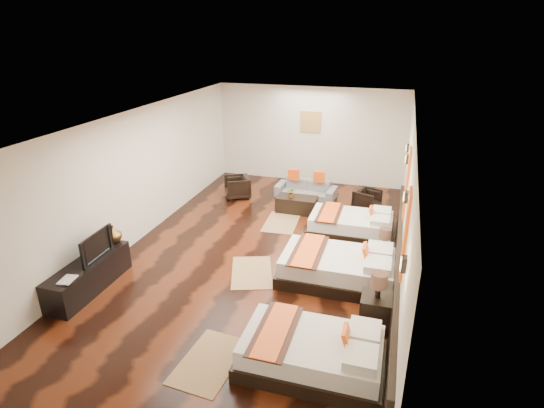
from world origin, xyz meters
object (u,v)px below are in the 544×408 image
(bed_near, at_px, (313,352))
(sofa, at_px, (306,189))
(nightstand_a, at_px, (376,308))
(tv, at_px, (93,245))
(armchair_left, at_px, (237,187))
(bed_mid, at_px, (339,267))
(nightstand_b, at_px, (383,254))
(tv_console, at_px, (89,275))
(book, at_px, (61,279))
(table_plant, at_px, (291,193))
(figurine, at_px, (113,234))
(bed_far, at_px, (352,224))
(armchair_right, at_px, (367,200))
(coffee_table, at_px, (297,204))

(bed_near, relative_size, sofa, 1.20)
(sofa, bearing_deg, nightstand_a, -62.40)
(tv, height_order, armchair_left, tv)
(bed_mid, height_order, nightstand_b, nightstand_b)
(tv_console, relative_size, sofa, 1.11)
(tv, relative_size, armchair_left, 1.32)
(bed_mid, bearing_deg, bed_near, -90.04)
(nightstand_a, bearing_deg, nightstand_b, 90.00)
(book, bearing_deg, table_plant, 62.67)
(tv, height_order, figurine, tv)
(bed_far, height_order, tv, tv)
(book, bearing_deg, figurine, 90.00)
(sofa, relative_size, armchair_right, 2.74)
(nightstand_b, bearing_deg, nightstand_a, -90.00)
(armchair_right, bearing_deg, nightstand_b, -148.08)
(bed_mid, height_order, figurine, figurine)
(bed_far, xyz_separation_m, coffee_table, (-1.48, 0.89, -0.04))
(bed_far, height_order, nightstand_b, nightstand_b)
(nightstand_a, height_order, table_plant, nightstand_a)
(tv_console, xyz_separation_m, book, (0.00, -0.62, 0.29))
(bed_mid, bearing_deg, armchair_right, 86.81)
(armchair_left, height_order, table_plant, table_plant)
(bed_mid, relative_size, tv, 2.42)
(book, bearing_deg, armchair_left, 80.61)
(nightstand_b, distance_m, sofa, 3.92)
(bed_mid, distance_m, armchair_left, 4.73)
(bed_near, distance_m, nightstand_b, 3.13)
(bed_far, distance_m, armchair_right, 1.54)
(nightstand_b, bearing_deg, bed_far, 120.40)
(table_plant, bearing_deg, armchair_left, 160.74)
(bed_mid, bearing_deg, coffee_table, 117.14)
(nightstand_b, xyz_separation_m, sofa, (-2.23, 3.22, -0.05))
(sofa, bearing_deg, nightstand_b, -51.33)
(table_plant, bearing_deg, sofa, 83.43)
(sofa, xyz_separation_m, armchair_left, (-1.79, -0.53, 0.06))
(bed_near, bearing_deg, tv_console, 169.63)
(figurine, distance_m, armchair_right, 6.15)
(armchair_right, bearing_deg, figurine, 155.11)
(nightstand_a, distance_m, tv_console, 4.96)
(book, xyz_separation_m, figurine, (0.00, 1.41, 0.15))
(bed_far, xyz_separation_m, armchair_right, (0.20, 1.53, 0.03))
(bed_far, distance_m, nightstand_a, 3.25)
(armchair_left, distance_m, coffee_table, 1.87)
(bed_near, bearing_deg, armchair_right, 88.06)
(book, relative_size, figurine, 0.88)
(nightstand_b, distance_m, book, 5.73)
(table_plant, bearing_deg, bed_far, -27.22)
(figurine, bearing_deg, bed_mid, 10.15)
(nightstand_b, bearing_deg, bed_mid, -135.93)
(nightstand_b, bearing_deg, tv_console, -155.31)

